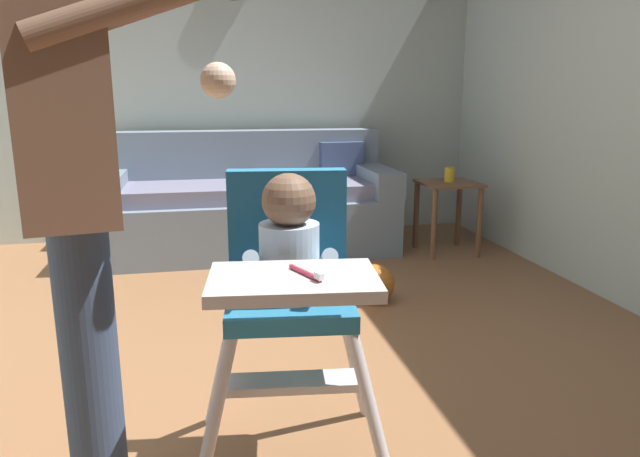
{
  "coord_description": "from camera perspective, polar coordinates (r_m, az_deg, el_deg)",
  "views": [
    {
      "loc": [
        -0.06,
        -2.05,
        1.14
      ],
      "look_at": [
        0.27,
        -0.5,
        0.76
      ],
      "focal_mm": 32.4,
      "sensor_mm": 36.0,
      "label": 1
    }
  ],
  "objects": [
    {
      "name": "ground",
      "position": [
        2.37,
        -9.19,
        -17.0
      ],
      "size": [
        5.92,
        6.89,
        0.1
      ],
      "primitive_type": "cube",
      "color": "#8F5F3C"
    },
    {
      "name": "wall_far",
      "position": [
        4.73,
        -11.41,
        14.35
      ],
      "size": [
        5.12,
        0.06,
        2.5
      ],
      "primitive_type": "cube",
      "color": "#AEBAB6",
      "rests_on": "ground"
    },
    {
      "name": "couch",
      "position": [
        4.3,
        -7.01,
        2.31
      ],
      "size": [
        2.1,
        0.86,
        0.86
      ],
      "rotation": [
        0.0,
        0.0,
        -1.57
      ],
      "color": "slate",
      "rests_on": "ground"
    },
    {
      "name": "high_chair",
      "position": [
        1.67,
        -3.04,
        -4.16
      ],
      "size": [
        0.67,
        0.78,
        0.93
      ],
      "rotation": [
        0.0,
        0.0,
        -1.69
      ],
      "color": "silver",
      "rests_on": "ground"
    },
    {
      "name": "adult_standing",
      "position": [
        1.53,
        -22.97,
        4.52
      ],
      "size": [
        0.57,
        0.5,
        1.65
      ],
      "rotation": [
        0.0,
        0.0,
        0.17
      ],
      "color": "#384865",
      "rests_on": "ground"
    },
    {
      "name": "toy_ball_second",
      "position": [
        3.24,
        5.52,
        -5.41
      ],
      "size": [
        0.21,
        0.21,
        0.21
      ],
      "primitive_type": "sphere",
      "color": "orange",
      "rests_on": "ground"
    },
    {
      "name": "side_table",
      "position": [
        4.25,
        12.5,
        2.66
      ],
      "size": [
        0.4,
        0.4,
        0.52
      ],
      "color": "brown",
      "rests_on": "ground"
    },
    {
      "name": "sippy_cup",
      "position": [
        4.22,
        12.66,
        5.19
      ],
      "size": [
        0.07,
        0.07,
        0.1
      ],
      "primitive_type": "cylinder",
      "color": "gold",
      "rests_on": "side_table"
    }
  ]
}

